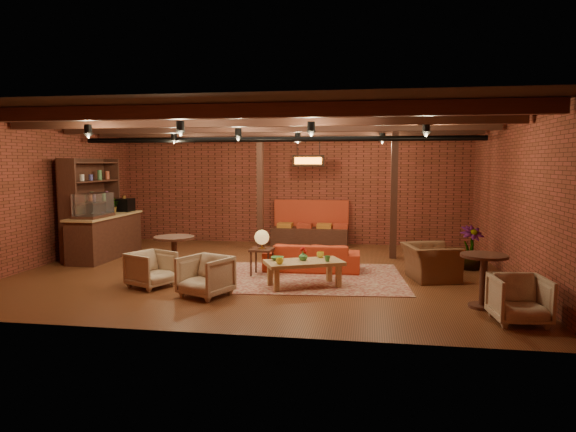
% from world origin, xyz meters
% --- Properties ---
extents(floor, '(10.00, 10.00, 0.00)m').
position_xyz_m(floor, '(0.00, 0.00, 0.00)').
color(floor, '#402210').
rests_on(floor, ground).
extents(ceiling, '(10.00, 8.00, 0.02)m').
position_xyz_m(ceiling, '(0.00, 0.00, 3.20)').
color(ceiling, black).
rests_on(ceiling, wall_back).
extents(wall_back, '(10.00, 0.02, 3.20)m').
position_xyz_m(wall_back, '(0.00, 4.00, 1.60)').
color(wall_back, maroon).
rests_on(wall_back, ground).
extents(wall_front, '(10.00, 0.02, 3.20)m').
position_xyz_m(wall_front, '(0.00, -4.00, 1.60)').
color(wall_front, maroon).
rests_on(wall_front, ground).
extents(wall_left, '(0.02, 8.00, 3.20)m').
position_xyz_m(wall_left, '(-5.00, 0.00, 1.60)').
color(wall_left, maroon).
rests_on(wall_left, ground).
extents(wall_right, '(0.02, 8.00, 3.20)m').
position_xyz_m(wall_right, '(5.00, 0.00, 1.60)').
color(wall_right, maroon).
rests_on(wall_right, ground).
extents(ceiling_beams, '(9.80, 6.40, 0.22)m').
position_xyz_m(ceiling_beams, '(0.00, 0.00, 3.08)').
color(ceiling_beams, black).
rests_on(ceiling_beams, ceiling).
extents(ceiling_pipe, '(9.60, 0.12, 0.12)m').
position_xyz_m(ceiling_pipe, '(0.00, 1.60, 2.85)').
color(ceiling_pipe, black).
rests_on(ceiling_pipe, ceiling).
extents(post_left, '(0.16, 0.16, 3.20)m').
position_xyz_m(post_left, '(-0.60, 2.60, 1.60)').
color(post_left, black).
rests_on(post_left, ground).
extents(post_right, '(0.16, 0.16, 3.20)m').
position_xyz_m(post_right, '(2.80, 2.00, 1.60)').
color(post_right, black).
rests_on(post_right, ground).
extents(service_counter, '(0.80, 2.50, 1.60)m').
position_xyz_m(service_counter, '(-4.10, 1.00, 0.80)').
color(service_counter, black).
rests_on(service_counter, ground).
extents(plant_counter, '(0.35, 0.39, 0.30)m').
position_xyz_m(plant_counter, '(-4.00, 1.20, 1.22)').
color(plant_counter, '#337F33').
rests_on(plant_counter, service_counter).
extents(shelving_hutch, '(0.52, 2.00, 2.40)m').
position_xyz_m(shelving_hutch, '(-4.50, 1.10, 1.20)').
color(shelving_hutch, black).
rests_on(shelving_hutch, ground).
extents(banquette, '(2.10, 0.70, 1.00)m').
position_xyz_m(banquette, '(0.60, 3.55, 0.50)').
color(banquette, '#AA321C').
rests_on(banquette, ground).
extents(service_sign, '(0.86, 0.06, 0.30)m').
position_xyz_m(service_sign, '(0.60, 3.10, 2.35)').
color(service_sign, orange).
rests_on(service_sign, ceiling).
extents(ceiling_spotlights, '(6.40, 4.40, 0.28)m').
position_xyz_m(ceiling_spotlights, '(0.00, 0.00, 2.86)').
color(ceiling_spotlights, black).
rests_on(ceiling_spotlights, ceiling).
extents(rug, '(3.95, 3.16, 0.01)m').
position_xyz_m(rug, '(1.06, -0.43, 0.01)').
color(rug, maroon).
rests_on(rug, floor).
extents(sofa, '(2.05, 0.85, 0.59)m').
position_xyz_m(sofa, '(1.03, 0.24, 0.30)').
color(sofa, '#AE2F18').
rests_on(sofa, floor).
extents(coffee_table, '(1.58, 1.23, 0.74)m').
position_xyz_m(coffee_table, '(1.03, -1.20, 0.43)').
color(coffee_table, '#966646').
rests_on(coffee_table, floor).
extents(side_table_lamp, '(0.48, 0.48, 0.94)m').
position_xyz_m(side_table_lamp, '(0.07, -0.38, 0.72)').
color(side_table_lamp, black).
rests_on(side_table_lamp, floor).
extents(round_table_left, '(0.81, 0.81, 0.84)m').
position_xyz_m(round_table_left, '(-1.60, -0.89, 0.57)').
color(round_table_left, black).
rests_on(round_table_left, floor).
extents(armchair_a, '(0.92, 0.94, 0.74)m').
position_xyz_m(armchair_a, '(-1.75, -1.66, 0.37)').
color(armchair_a, beige).
rests_on(armchair_a, floor).
extents(armchair_b, '(0.97, 0.95, 0.77)m').
position_xyz_m(armchair_b, '(-0.55, -2.14, 0.39)').
color(armchair_b, beige).
rests_on(armchair_b, floor).
extents(armchair_right, '(0.93, 1.21, 0.94)m').
position_xyz_m(armchair_right, '(3.43, -0.23, 0.47)').
color(armchair_right, brown).
rests_on(armchair_right, floor).
extents(side_table_book, '(0.47, 0.47, 0.51)m').
position_xyz_m(side_table_book, '(3.52, 0.86, 0.45)').
color(side_table_book, black).
rests_on(side_table_book, floor).
extents(round_table_right, '(0.73, 0.73, 0.86)m').
position_xyz_m(round_table_right, '(4.03, -2.11, 0.57)').
color(round_table_right, black).
rests_on(round_table_right, floor).
extents(armchair_far, '(0.79, 0.75, 0.76)m').
position_xyz_m(armchair_far, '(4.37, -2.86, 0.38)').
color(armchair_far, beige).
rests_on(armchair_far, floor).
extents(plant_tall, '(2.09, 2.09, 2.84)m').
position_xyz_m(plant_tall, '(4.40, 0.91, 1.42)').
color(plant_tall, '#4C7F4C').
rests_on(plant_tall, floor).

